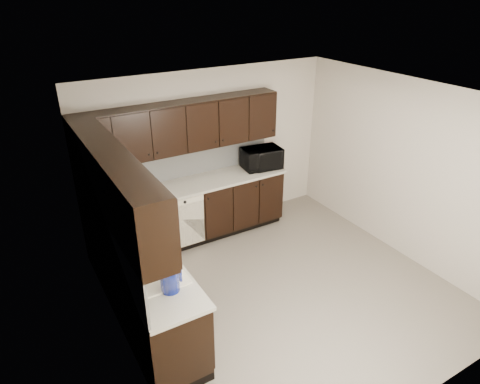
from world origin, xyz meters
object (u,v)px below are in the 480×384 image
at_px(sink, 153,275).
at_px(blue_pitcher, 170,279).
at_px(microwave, 262,158).
at_px(storage_bin, 115,207).
at_px(toaster_oven, 102,199).

relative_size(sink, blue_pitcher, 3.05).
distance_m(microwave, blue_pitcher, 3.16).
distance_m(sink, blue_pitcher, 0.43).
height_order(sink, storage_bin, sink).
distance_m(microwave, storage_bin, 2.43).
relative_size(storage_bin, blue_pitcher, 1.94).
bearing_deg(sink, toaster_oven, 92.11).
relative_size(microwave, toaster_oven, 1.80).
bearing_deg(microwave, blue_pitcher, -132.18).
height_order(toaster_oven, blue_pitcher, blue_pitcher).
distance_m(storage_bin, blue_pitcher, 1.75).
height_order(sink, toaster_oven, sink).
height_order(microwave, blue_pitcher, microwave).
bearing_deg(microwave, toaster_oven, -172.88).
distance_m(sink, storage_bin, 1.37).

